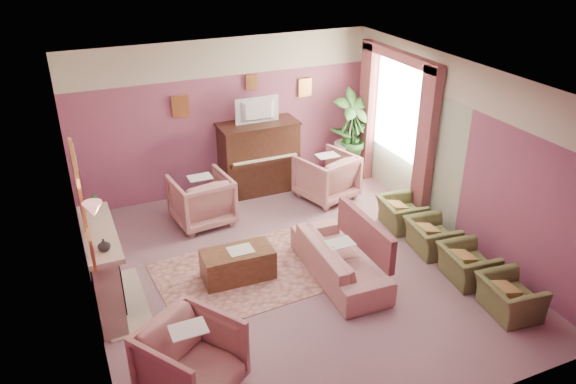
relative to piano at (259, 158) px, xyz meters
name	(u,v)px	position (x,y,z in m)	size (l,w,h in m)	color
floor	(294,270)	(-0.50, -2.68, -0.65)	(5.50, 6.00, 0.01)	gray
ceiling	(295,82)	(-0.50, -2.68, 2.15)	(5.50, 6.00, 0.01)	white
wall_back	(225,117)	(-0.50, 0.32, 0.75)	(5.50, 0.02, 2.80)	#734165
wall_front	(428,313)	(-0.50, -5.68, 0.75)	(5.50, 0.02, 2.80)	#734165
wall_left	(81,224)	(-3.25, -2.68, 0.75)	(0.02, 6.00, 2.80)	#734165
wall_right	(458,152)	(2.25, -2.68, 0.75)	(0.02, 6.00, 2.80)	#734165
picture_rail_band	(222,57)	(-0.50, 0.31, 1.82)	(5.50, 0.01, 0.65)	beige
stripe_panel	(406,144)	(2.23, -1.38, 0.42)	(0.01, 3.00, 2.15)	#A5B599
fireplace_surround	(103,272)	(-3.09, -2.48, -0.10)	(0.30, 1.40, 1.10)	#B3A48C
fireplace_inset	(113,280)	(-2.99, -2.48, -0.25)	(0.18, 0.72, 0.68)	black
fire_ember	(118,290)	(-2.95, -2.48, -0.43)	(0.06, 0.54, 0.10)	#FF2202
mantel_shelf	(99,233)	(-3.06, -2.48, 0.47)	(0.40, 1.55, 0.07)	#B3A48C
hearth	(125,302)	(-2.89, -2.48, -0.64)	(0.55, 1.50, 0.02)	#B3A48C
mirror_frame	(78,186)	(-3.20, -2.48, 1.15)	(0.04, 0.72, 1.20)	#D3924A
mirror_glass	(80,185)	(-3.17, -2.48, 1.15)	(0.01, 0.60, 1.06)	white
sconce_shade	(93,210)	(-3.12, -3.53, 1.33)	(0.20, 0.20, 0.16)	#DD897F
piano	(259,158)	(0.00, 0.00, 0.00)	(1.40, 0.60, 1.30)	#311B11
piano_keyshelf	(266,161)	(0.00, -0.35, 0.07)	(1.30, 0.12, 0.06)	#311B11
piano_keys	(266,159)	(0.00, -0.35, 0.11)	(1.20, 0.08, 0.02)	beige
piano_top	(258,124)	(0.00, 0.00, 0.66)	(1.45, 0.65, 0.04)	#311B11
television	(259,109)	(0.00, -0.05, 0.95)	(0.80, 0.12, 0.48)	black
print_back_left	(180,106)	(-1.30, 0.28, 1.07)	(0.30, 0.03, 0.38)	#D3924A
print_back_right	(305,88)	(1.05, 0.28, 1.13)	(0.26, 0.03, 0.34)	#D3924A
print_back_mid	(251,82)	(0.00, 0.28, 1.35)	(0.22, 0.03, 0.26)	#D3924A
print_left_wall	(92,250)	(-3.21, -3.88, 1.07)	(0.03, 0.28, 0.36)	#D3924A
window_blind	(400,105)	(2.20, -1.13, 1.05)	(0.03, 1.40, 1.80)	silver
curtain_left	(425,146)	(2.12, -2.05, 0.65)	(0.16, 0.34, 2.60)	brown
curtain_right	(367,113)	(2.12, -0.21, 0.65)	(0.16, 0.34, 2.60)	brown
pelmet	(400,56)	(2.12, -1.13, 1.91)	(0.16, 2.20, 0.16)	brown
mantel_plant	(93,202)	(-3.05, -1.93, 0.64)	(0.16, 0.16, 0.28)	#2A5B27
mantel_vase	(104,245)	(-3.05, -2.98, 0.58)	(0.16, 0.16, 0.16)	beige
area_rug	(247,274)	(-1.16, -2.51, -0.64)	(2.50, 1.80, 0.01)	#A26E65
coffee_table	(238,264)	(-1.30, -2.54, -0.43)	(1.00, 0.50, 0.45)	#51321E
table_paper	(241,250)	(-1.25, -2.54, -0.20)	(0.35, 0.28, 0.01)	beige
sofa	(340,253)	(0.04, -3.07, -0.27)	(0.63, 1.90, 0.77)	tan
sofa_throw	(365,234)	(0.44, -3.07, -0.05)	(0.10, 1.44, 0.53)	brown
floral_armchair_left	(201,197)	(-1.32, -0.77, -0.18)	(0.90, 0.90, 0.94)	tan
floral_armchair_right	(327,174)	(1.00, -0.79, -0.18)	(0.90, 0.90, 0.94)	tan
floral_armchair_front	(191,356)	(-2.44, -4.34, -0.18)	(0.90, 0.90, 0.94)	tan
olive_chair_a	(510,292)	(1.65, -4.68, -0.33)	(0.52, 0.75, 0.64)	#5C6336
olive_chair_b	(468,260)	(1.65, -3.86, -0.33)	(0.52, 0.75, 0.64)	#5C6336
olive_chair_c	(432,232)	(1.65, -3.04, -0.33)	(0.52, 0.75, 0.64)	#5C6336
olive_chair_d	(401,209)	(1.65, -2.22, -0.33)	(0.52, 0.75, 0.64)	#5C6336
side_table	(347,160)	(1.80, -0.10, -0.30)	(0.52, 0.52, 0.70)	silver
side_plant_big	(348,135)	(1.80, -0.10, 0.22)	(0.30, 0.30, 0.34)	#2A5B27
side_plant_small	(356,137)	(1.92, -0.20, 0.19)	(0.16, 0.16, 0.28)	#2A5B27
palm_pot	(350,170)	(1.81, -0.22, -0.48)	(0.34, 0.34, 0.34)	brown
palm_plant	(352,127)	(1.81, -0.22, 0.41)	(0.76, 0.76, 1.44)	#2A5B27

